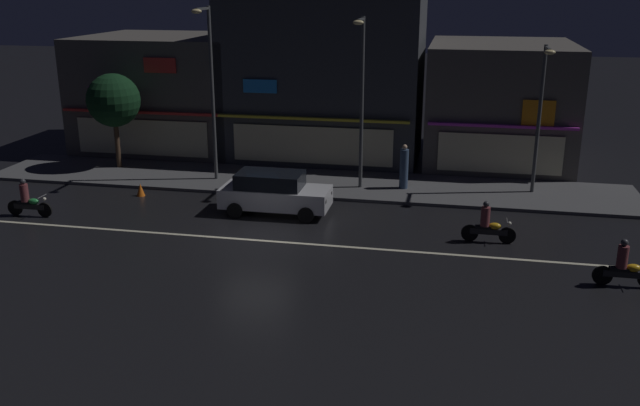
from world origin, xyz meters
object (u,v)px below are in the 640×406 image
streetlamp_mid (361,90)px  motorcycle_following (28,201)px  motorcycle_lead (488,225)px  parked_car_near_kerb (274,192)px  streetlamp_east (541,107)px  traffic_cone (141,190)px  pedestrian_on_sidewalk (404,168)px  motorcycle_trailing_far (625,267)px  streetlamp_west (210,81)px

streetlamp_mid → motorcycle_following: size_ratio=3.86×
motorcycle_lead → parked_car_near_kerb: bearing=170.7°
streetlamp_mid → streetlamp_east: 7.47m
parked_car_near_kerb → traffic_cone: (-6.28, 1.11, -0.59)m
streetlamp_mid → pedestrian_on_sidewalk: (1.89, 0.41, -3.40)m
pedestrian_on_sidewalk → motorcycle_trailing_far: (7.38, -8.70, -0.42)m
motorcycle_trailing_far → traffic_cone: size_ratio=3.45×
streetlamp_mid → motorcycle_lead: size_ratio=3.86×
streetlamp_mid → streetlamp_east: (7.42, 0.72, -0.56)m
streetlamp_east → pedestrian_on_sidewalk: (-5.53, -0.31, -2.83)m
motorcycle_lead → streetlamp_mid: bearing=137.1°
parked_car_near_kerb → motorcycle_lead: (8.22, -1.62, -0.24)m
pedestrian_on_sidewalk → parked_car_near_kerb: (-4.79, -4.08, -0.18)m
parked_car_near_kerb → motorcycle_lead: size_ratio=2.26×
streetlamp_west → traffic_cone: bearing=-133.1°
parked_car_near_kerb → motorcycle_trailing_far: (12.16, -4.62, -0.24)m
parked_car_near_kerb → motorcycle_following: (-9.41, -2.27, -0.24)m
pedestrian_on_sidewalk → parked_car_near_kerb: size_ratio=0.46×
pedestrian_on_sidewalk → parked_car_near_kerb: 6.29m
streetlamp_east → pedestrian_on_sidewalk: 6.22m
pedestrian_on_sidewalk → motorcycle_lead: (3.44, -5.70, -0.42)m
streetlamp_west → streetlamp_east: 14.19m
streetlamp_west → pedestrian_on_sidewalk: size_ratio=3.92×
streetlamp_west → traffic_cone: size_ratio=14.02×
traffic_cone → streetlamp_east: bearing=11.2°
streetlamp_mid → motorcycle_following: bearing=-154.2°
streetlamp_mid → traffic_cone: streetlamp_mid is taller
parked_car_near_kerb → motorcycle_lead: parked_car_near_kerb is taller
streetlamp_east → pedestrian_on_sidewalk: streetlamp_east is taller
streetlamp_east → traffic_cone: size_ratio=11.37×
streetlamp_west → pedestrian_on_sidewalk: 9.35m
streetlamp_west → streetlamp_mid: (6.74, -0.05, -0.20)m
pedestrian_on_sidewalk → motorcycle_lead: pedestrian_on_sidewalk is taller
streetlamp_mid → motorcycle_following: (-12.30, -5.93, -3.82)m
motorcycle_trailing_far → motorcycle_following: bearing=-13.5°
parked_car_near_kerb → streetlamp_mid: bearing=51.7°
parked_car_near_kerb → motorcycle_lead: bearing=-11.2°
streetlamp_west → motorcycle_lead: bearing=-23.9°
motorcycle_following → motorcycle_trailing_far: same height
parked_car_near_kerb → traffic_cone: 6.40m
parked_car_near_kerb → traffic_cone: parked_car_near_kerb is taller
motorcycle_trailing_far → traffic_cone: (-18.44, 5.73, -0.36)m
pedestrian_on_sidewalk → motorcycle_following: pedestrian_on_sidewalk is taller
motorcycle_following → streetlamp_west: bearing=54.4°
streetlamp_west → motorcycle_trailing_far: 18.48m
streetlamp_east → traffic_cone: streetlamp_east is taller
motorcycle_lead → motorcycle_following: 17.64m
streetlamp_west → parked_car_near_kerb: 6.54m
motorcycle_lead → motorcycle_following: bearing=-176.0°
pedestrian_on_sidewalk → parked_car_near_kerb: bearing=16.1°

